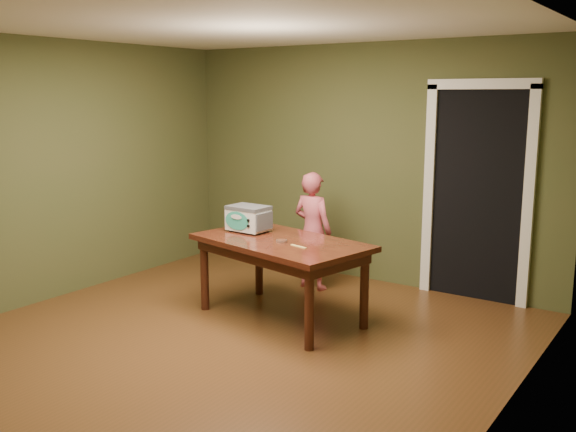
% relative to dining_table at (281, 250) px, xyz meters
% --- Properties ---
extents(floor, '(5.00, 5.00, 0.00)m').
position_rel_dining_table_xyz_m(floor, '(-0.03, -0.87, -0.65)').
color(floor, '#563218').
rests_on(floor, ground).
extents(room_shell, '(4.52, 5.02, 2.61)m').
position_rel_dining_table_xyz_m(room_shell, '(-0.03, -0.87, 1.06)').
color(room_shell, '#484927').
rests_on(room_shell, ground).
extents(doorway, '(1.10, 0.66, 2.25)m').
position_rel_dining_table_xyz_m(doorway, '(1.27, 1.91, 0.41)').
color(doorway, black).
rests_on(doorway, ground).
extents(dining_table, '(1.75, 1.21, 0.75)m').
position_rel_dining_table_xyz_m(dining_table, '(0.00, 0.00, 0.00)').
color(dining_table, '#34120B').
rests_on(dining_table, floor).
extents(toy_oven, '(0.42, 0.29, 0.25)m').
position_rel_dining_table_xyz_m(toy_oven, '(-0.47, 0.12, 0.24)').
color(toy_oven, '#4C4F54').
rests_on(toy_oven, dining_table).
extents(baking_pan, '(0.10, 0.10, 0.02)m').
position_rel_dining_table_xyz_m(baking_pan, '(0.06, -0.07, 0.11)').
color(baking_pan, silver).
rests_on(baking_pan, dining_table).
extents(spatula, '(0.18, 0.07, 0.01)m').
position_rel_dining_table_xyz_m(spatula, '(0.28, -0.14, 0.10)').
color(spatula, '#E9C765').
rests_on(spatula, dining_table).
extents(child, '(0.48, 0.33, 1.26)m').
position_rel_dining_table_xyz_m(child, '(-0.27, 0.98, -0.02)').
color(child, '#C24F5C').
rests_on(child, floor).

